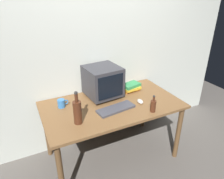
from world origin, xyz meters
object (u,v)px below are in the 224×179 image
computer_mouse (140,101)px  bottle_short (153,105)px  crt_monitor (103,81)px  book_stack (131,87)px  keyboard (116,109)px  mug (62,103)px  bottle_tall (77,111)px

computer_mouse → bottle_short: bottle_short is taller
crt_monitor → book_stack: crt_monitor is taller
bottle_short → crt_monitor: bearing=121.2°
keyboard → bottle_short: 0.39m
bottle_short → mug: bearing=148.7°
bottle_tall → bottle_short: size_ratio=1.78×
crt_monitor → mug: size_ratio=3.49×
book_stack → bottle_short: bearing=-95.7°
computer_mouse → mug: bearing=170.2°
bottle_tall → book_stack: bottle_tall is taller
book_stack → mug: 0.89m
mug → computer_mouse: bearing=-19.9°
book_stack → mug: size_ratio=2.08×
computer_mouse → bottle_short: 0.22m
crt_monitor → book_stack: bearing=-2.0°
computer_mouse → mug: size_ratio=0.83×
keyboard → bottle_tall: 0.46m
bottle_tall → mug: size_ratio=2.84×
computer_mouse → bottle_tall: size_ratio=0.29×
computer_mouse → mug: 0.88m
bottle_tall → mug: bottle_tall is taller
computer_mouse → bottle_tall: bottle_tall is taller
computer_mouse → bottle_short: size_ratio=0.52×
bottle_tall → book_stack: 0.92m
crt_monitor → bottle_tall: size_ratio=1.23×
bottle_tall → mug: (-0.07, 0.37, -0.08)m
keyboard → bottle_short: (0.33, -0.20, 0.06)m
bottle_short → mug: size_ratio=1.60×
bottle_short → keyboard: bearing=149.0°
keyboard → bottle_tall: bearing=-180.0°
bottle_short → mug: bottle_short is taller
bottle_tall → bottle_short: bottle_tall is taller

